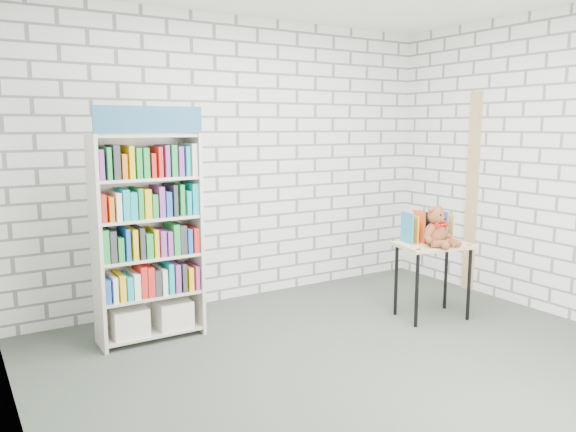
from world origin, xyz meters
TOP-DOWN VIEW (x-y plane):
  - ground at (0.00, 0.00)m, footprint 4.50×4.50m
  - room_shell at (0.00, 0.00)m, footprint 4.52×4.02m
  - bookshelf at (-1.15, 1.36)m, footprint 0.85×0.33m
  - display_table at (1.21, 0.50)m, footprint 0.72×0.57m
  - table_books at (1.23, 0.60)m, footprint 0.48×0.29m
  - teddy_bear at (1.16, 0.41)m, footprint 0.33×0.31m
  - door_trim at (2.23, 0.95)m, footprint 0.05×0.12m

SIDE VIEW (x-z plane):
  - ground at x=0.00m, z-range 0.00..0.00m
  - display_table at x=1.21m, z-range 0.25..0.95m
  - table_books at x=1.23m, z-range 0.70..0.96m
  - teddy_bear at x=1.16m, z-range 0.66..1.02m
  - bookshelf at x=-1.15m, z-range -0.08..1.81m
  - door_trim at x=2.23m, z-range 0.00..2.10m
  - room_shell at x=0.00m, z-range 0.38..3.19m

